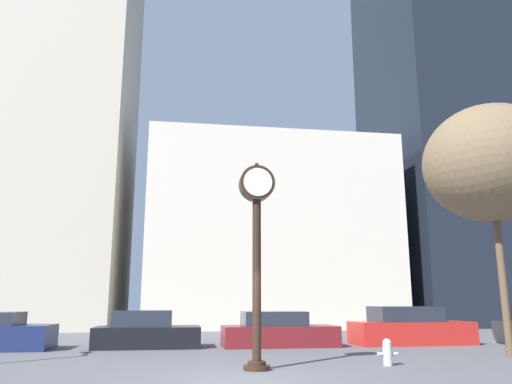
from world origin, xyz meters
TOP-DOWN VIEW (x-y plane):
  - ground_plane at (0.00, 0.00)m, footprint 200.00×200.00m
  - building_tall_tower at (-12.75, 24.00)m, footprint 14.84×12.00m
  - building_storefront_row at (4.64, 24.00)m, footprint 16.36×12.00m
  - building_glass_modern at (19.60, 24.00)m, footprint 10.71×12.00m
  - street_clock at (0.56, 1.48)m, footprint 0.95×0.68m
  - car_black at (-2.59, 8.13)m, footprint 3.89×1.85m
  - car_maroon at (2.38, 7.91)m, footprint 4.39×1.87m
  - car_red at (7.80, 7.97)m, footprint 4.86×1.98m
  - fire_hydrant_near at (4.19, 1.81)m, footprint 0.57×0.25m
  - bare_tree at (8.95, 3.42)m, footprint 4.47×4.47m

SIDE VIEW (x-z plane):
  - ground_plane at x=0.00m, z-range 0.00..0.00m
  - fire_hydrant_near at x=4.19m, z-range 0.01..0.71m
  - car_maroon at x=2.38m, z-range -0.10..1.21m
  - car_black at x=-2.59m, z-range -0.11..1.25m
  - car_red at x=7.80m, z-range -0.12..1.38m
  - street_clock at x=0.56m, z-range 0.82..6.24m
  - building_storefront_row at x=4.64m, z-range 0.00..12.51m
  - bare_tree at x=8.95m, z-range 2.13..10.45m
  - building_tall_tower at x=-12.75m, z-range 0.00..29.06m
  - building_glass_modern at x=19.60m, z-range 0.00..35.93m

